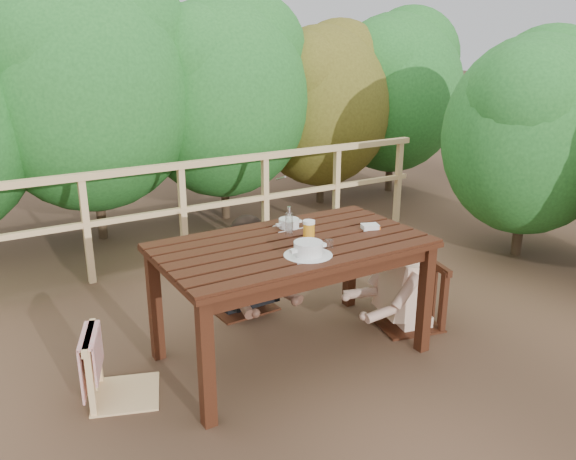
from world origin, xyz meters
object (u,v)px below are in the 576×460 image
chair_right (409,267)px  woman (237,234)px  soup_far (289,224)px  chair_left (120,335)px  beer_glass (309,232)px  table (292,300)px  soup_near (308,250)px  tumbler (329,245)px  diner_right (413,250)px  bottle (289,223)px  chair_far (239,250)px  butter_tub (370,228)px  bread_roll (310,246)px

chair_right → woman: woman is taller
soup_far → chair_left: bearing=-172.7°
chair_right → beer_glass: bearing=-78.2°
beer_glass → table: bearing=158.7°
soup_near → tumbler: 0.19m
soup_far → chair_right: bearing=-21.4°
table → diner_right: bearing=-3.8°
soup_near → bottle: 0.39m
chair_far → woman: size_ratio=0.80×
woman → butter_tub: woman is taller
chair_left → soup_far: (1.28, 0.16, 0.44)m
butter_tub → woman: bearing=140.1°
chair_far → soup_near: (-0.07, -1.11, 0.37)m
soup_near → chair_left: bearing=161.7°
soup_near → soup_far: (0.18, 0.53, -0.01)m
bread_roll → tumbler: bearing=-17.2°
butter_tub → chair_far: bearing=140.7°
soup_near → diner_right: bearing=10.3°
woman → beer_glass: woman is taller
woman → diner_right: bearing=133.8°
chair_far → soup_far: 0.70m
diner_right → bread_roll: (-1.00, -0.11, 0.26)m
chair_left → soup_far: 1.36m
beer_glass → tumbler: 0.19m
woman → diner_right: woman is taller
table → beer_glass: 0.50m
diner_right → soup_near: 1.12m
chair_left → soup_far: soup_far is taller
bread_roll → chair_far: bearing=89.9°
woman → chair_right: bearing=133.0°
bread_roll → beer_glass: beer_glass is taller
chair_far → diner_right: size_ratio=0.83×
chair_far → beer_glass: size_ratio=6.39×
table → bottle: (0.04, 0.11, 0.52)m
bottle → soup_far: bearing=58.9°
diner_right → tumbler: size_ratio=17.04×
chair_right → tumbler: bearing=-66.3°
chair_left → bread_roll: 1.28m
diner_right → soup_far: size_ratio=4.91×
woman → bottle: (0.02, -0.76, 0.30)m
butter_tub → diner_right: bearing=16.1°
chair_far → tumbler: (0.12, -1.07, 0.36)m
soup_near → beer_glass: 0.27m
woman → soup_far: woman is taller
diner_right → butter_tub: (-0.41, 0.01, 0.25)m
bread_roll → chair_right: bearing=6.7°
soup_far → bread_roll: bearing=-104.4°
table → tumbler: tumbler is taller
woman → soup_far: 0.66m
bread_roll → beer_glass: 0.17m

